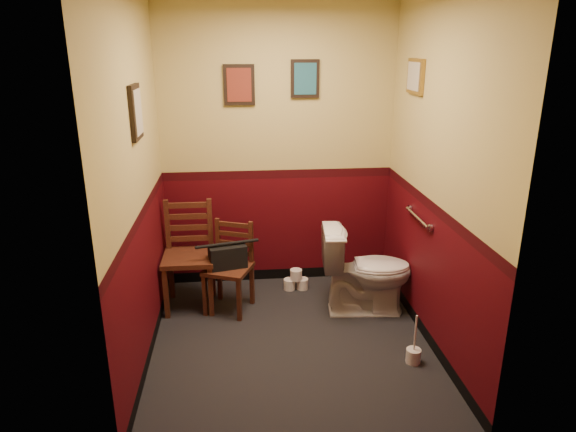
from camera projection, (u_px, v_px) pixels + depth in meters
The scene contains 16 objects.
floor at pixel (291, 342), 4.17m from camera, with size 2.20×2.40×0.00m, color black.
wall_back at pixel (278, 149), 4.87m from camera, with size 2.20×2.70×0.00m, color #40060C.
wall_front at pixel (317, 241), 2.60m from camera, with size 2.20×2.70×0.00m, color #40060C.
wall_left at pixel (137, 185), 3.63m from camera, with size 2.40×2.70×0.00m, color #40060C.
wall_right at pixel (437, 178), 3.84m from camera, with size 2.40×2.70×0.00m, color #40060C.
grab_bar at pixel (418, 218), 4.20m from camera, with size 0.05×0.56×0.06m.
framed_print_back_a at pixel (239, 85), 4.62m from camera, with size 0.28×0.04×0.36m.
framed_print_back_b at pixel (305, 79), 4.66m from camera, with size 0.26×0.04×0.34m.
framed_print_left at pixel (136, 112), 3.57m from camera, with size 0.04×0.30×0.38m.
framed_print_right at pixel (415, 76), 4.18m from camera, with size 0.04×0.34×0.28m.
toilet at pixel (366, 271), 4.55m from camera, with size 0.45×0.80×0.78m, color white.
toilet_brush at pixel (413, 355), 3.89m from camera, with size 0.11×0.11×0.40m.
chair_left at pixel (189, 256), 4.63m from camera, with size 0.45×0.45×0.97m.
chair_right at pixel (230, 267), 4.59m from camera, with size 0.49×0.49×0.81m.
handbag at pixel (228, 256), 4.52m from camera, with size 0.35×0.23×0.24m.
tp_stack at pixel (296, 281), 5.04m from camera, with size 0.24×0.13×0.21m.
Camera 1 is at (-0.39, -3.60, 2.30)m, focal length 32.00 mm.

